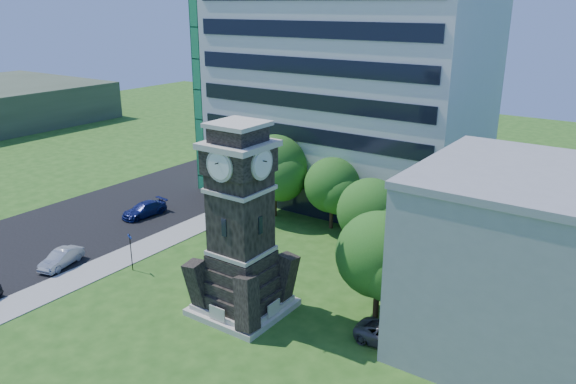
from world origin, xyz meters
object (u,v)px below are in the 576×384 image
Objects in this scene: car_street_mid at (61,258)px; clock_tower at (241,234)px; park_bench at (205,310)px; car_east_lot at (393,337)px; street_sign at (131,248)px; car_street_north at (144,209)px.

clock_tower is at bearing -4.27° from car_street_mid.
clock_tower reaches higher than car_street_mid.
car_street_mid is 13.76m from park_bench.
street_sign is at bearing 94.61° from car_east_lot.
car_street_mid is 2.20× the size of park_bench.
street_sign reaches higher than car_street_mid.
park_bench is (13.73, 0.85, -0.15)m from car_street_mid.
clock_tower reaches higher than park_bench.
clock_tower is 4.29× the size of street_sign.
car_street_north reaches higher than car_east_lot.
car_street_mid reaches higher than park_bench.
car_east_lot is 11.62m from park_bench.
car_street_mid is at bearing 99.27° from car_east_lot.
car_street_mid reaches higher than car_east_lot.
car_street_north is at bearing 152.73° from park_bench.
car_east_lot is at bearing 27.75° from street_sign.
car_street_mid is 11.07m from car_street_north.
car_street_mid is 0.85× the size of car_street_north.
car_street_mid is (-15.14, -2.87, -4.67)m from clock_tower.
park_bench is at bearing 10.66° from street_sign.
car_east_lot is (27.69, -5.99, -0.03)m from car_street_north.
clock_tower reaches higher than street_sign.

